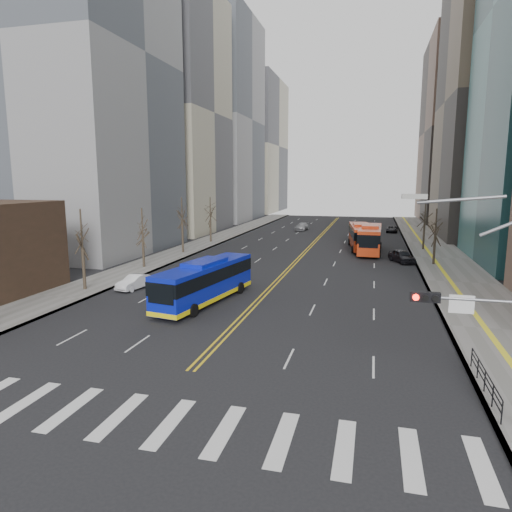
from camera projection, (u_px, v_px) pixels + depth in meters
ground at (144, 419)px, 19.09m from camera, size 220.00×220.00×0.00m
sidewalk_right at (441, 258)px, 57.74m from camera, size 7.00×130.00×0.15m
sidewalk_left at (191, 248)px, 66.11m from camera, size 5.00×130.00×0.15m
crosswalk at (144, 419)px, 19.09m from camera, size 26.70×4.00×0.01m
centerline at (313, 243)px, 71.61m from camera, size 0.55×100.00×0.01m
office_towers at (327, 99)px, 80.51m from camera, size 83.00×134.00×58.00m
signal_mast at (503, 319)px, 16.80m from camera, size 5.37×0.37×9.39m
pedestrian_railing at (485, 378)px, 21.16m from camera, size 0.06×6.06×1.02m
street_trees at (230, 223)px, 53.04m from camera, size 35.20×47.20×7.60m
blue_bus at (205, 280)px, 36.91m from camera, size 4.60×12.30×3.50m
red_bus_near at (370, 237)px, 62.33m from camera, size 3.26×12.22×3.83m
red_bus_far at (361, 235)px, 65.32m from camera, size 4.03×12.02×3.72m
car_white at (135, 282)px, 41.73m from camera, size 2.19×4.18×1.31m
car_dark_mid at (402, 256)px, 55.08m from camera, size 3.47×4.84×1.53m
car_silver at (302, 227)px, 90.02m from camera, size 2.47×5.03×1.41m
car_dark_far at (392, 229)px, 86.43m from camera, size 2.31×4.47×1.20m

